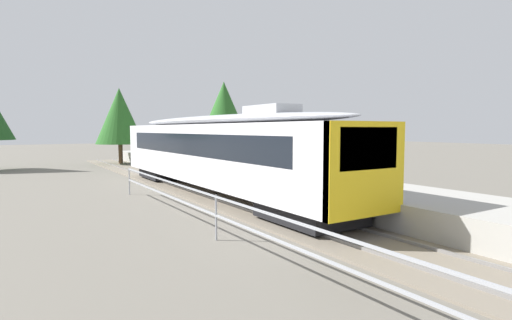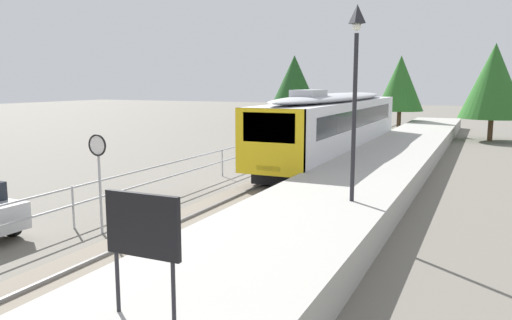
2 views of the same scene
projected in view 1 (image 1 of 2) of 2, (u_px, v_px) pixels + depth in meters
ground_plane at (210, 231)px, 11.92m from camera, size 160.00×160.00×0.00m
track_rails at (291, 218)px, 13.51m from camera, size 3.20×60.00×0.14m
commuter_train at (216, 149)px, 18.13m from camera, size 2.82×18.33×3.74m
station_platform at (359, 197)px, 15.19m from camera, size 3.90×60.00×0.90m
tree_behind_station_far at (120, 116)px, 34.37m from camera, size 4.05×4.05×6.56m
tree_distant_left at (224, 114)px, 33.77m from camera, size 4.63×4.63×7.02m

